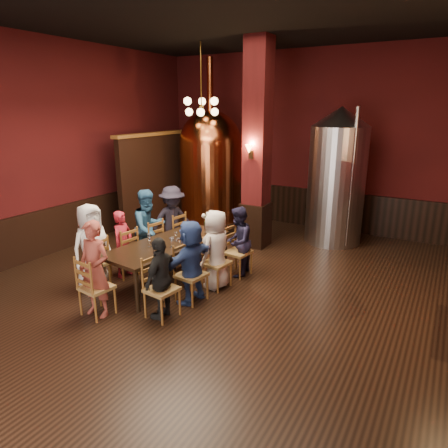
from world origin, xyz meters
The scene contains 37 objects.
room centered at (0.00, 0.00, 2.25)m, with size 10.00×10.02×4.50m.
wainscot_back centered at (0.00, 4.96, 0.50)m, with size 7.90×0.08×1.00m, color black.
wainscot_left centered at (-3.96, 0.00, 0.50)m, with size 0.08×9.90×1.00m, color black.
column centered at (-0.30, 2.80, 2.25)m, with size 0.58×0.58×4.50m, color #4B1011.
partition centered at (-3.20, 3.20, 1.20)m, with size 0.22×3.50×2.40m, color black.
pendant_cluster centered at (-1.80, 2.90, 3.10)m, with size 0.90×0.90×1.70m, color #A57226, non-canonical shape.
sconce_column centered at (-0.30, 2.50, 2.20)m, with size 0.20×0.20×0.36m, color black, non-canonical shape.
dining_table centered at (-0.80, 0.19, 0.69)m, with size 1.29×2.50×0.75m.
chair_0 centered at (-1.77, -0.70, 0.46)m, with size 0.46×0.46×0.92m, color brown, non-canonical shape.
person_0 centered at (-1.77, -0.70, 0.77)m, with size 0.75×0.49×1.53m, color white.
chair_1 centered at (-1.68, -0.03, 0.46)m, with size 0.46×0.46×0.92m, color brown, non-canonical shape.
person_1 centered at (-1.68, -0.03, 0.64)m, with size 0.46×0.30×1.27m, color maroon.
chair_2 centered at (-1.60, 0.62, 0.46)m, with size 0.46×0.46×0.92m, color brown, non-canonical shape.
person_2 centered at (-1.60, 0.62, 0.78)m, with size 0.76×0.37×1.56m, color navy.
chair_3 centered at (-1.52, 1.29, 0.46)m, with size 0.46×0.46×0.92m, color brown, non-canonical shape.
person_3 centered at (-1.52, 1.29, 0.76)m, with size 0.99×0.57×1.53m, color black.
chair_4 centered at (-0.08, -0.91, 0.46)m, with size 0.46×0.46×0.92m, color brown, non-canonical shape.
person_4 centered at (-0.08, -0.91, 0.64)m, with size 0.75×0.31×1.28m, color black.
chair_5 centered at (0.00, -0.24, 0.46)m, with size 0.46×0.46×0.92m, color brown, non-canonical shape.
person_5 centered at (0.00, -0.24, 0.69)m, with size 1.29×0.41×1.39m, color navy.
chair_6 centered at (0.08, 0.41, 0.46)m, with size 0.46×0.46×0.92m, color brown, non-canonical shape.
person_6 centered at (0.08, 0.41, 0.71)m, with size 0.69×0.45×1.41m, color silver.
chair_7 centered at (0.17, 1.08, 0.46)m, with size 0.46×0.46×0.92m, color brown, non-canonical shape.
person_7 centered at (0.17, 1.08, 0.67)m, with size 0.65×0.32×1.33m, color #1E1B37.
chair_8 centered at (-0.99, -1.35, 0.46)m, with size 0.46×0.46×0.92m, color brown, non-canonical shape.
person_8 centered at (-0.99, -1.35, 0.75)m, with size 0.55×0.36×1.50m, color #9A3F33.
copper_kettle centered at (-2.06, 3.71, 1.56)m, with size 1.81×1.81×4.27m.
steel_vessel centered at (1.19, 3.95, 1.56)m, with size 1.70×1.70×3.11m.
rose_vase centered at (-0.59, 1.17, 0.99)m, with size 0.21×0.21×0.36m.
wine_glass_0 centered at (-0.59, 0.07, 0.83)m, with size 0.07×0.07×0.17m, color white, non-canonical shape.
wine_glass_1 centered at (-1.07, -0.01, 0.83)m, with size 0.07×0.07×0.17m, color white, non-canonical shape.
wine_glass_2 centered at (-0.54, 0.64, 0.83)m, with size 0.07×0.07×0.17m, color white, non-canonical shape.
wine_glass_3 centered at (-0.93, -0.15, 0.83)m, with size 0.07×0.07×0.17m, color white, non-canonical shape.
wine_glass_4 centered at (-0.59, 0.02, 0.83)m, with size 0.07×0.07×0.17m, color white, non-canonical shape.
wine_glass_5 centered at (-0.67, 0.67, 0.83)m, with size 0.07×0.07×0.17m, color white, non-canonical shape.
wine_glass_6 centered at (-0.71, 0.32, 0.83)m, with size 0.07×0.07×0.17m, color white, non-canonical shape.
wine_glass_7 centered at (-0.47, 0.07, 0.83)m, with size 0.07×0.07×0.17m, color white, non-canonical shape.
Camera 1 is at (3.48, -5.19, 3.11)m, focal length 32.00 mm.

